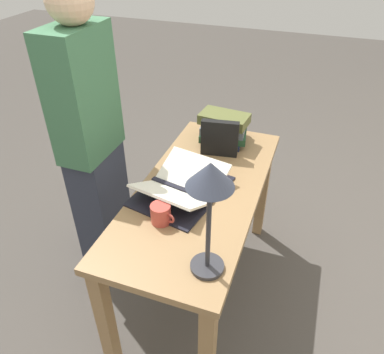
{
  "coord_description": "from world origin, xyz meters",
  "views": [
    {
      "loc": [
        1.37,
        0.45,
        1.84
      ],
      "look_at": [
        0.03,
        -0.03,
        0.82
      ],
      "focal_mm": 35.0,
      "sensor_mm": 36.0,
      "label": 1
    }
  ],
  "objects_px": {
    "open_book": "(182,186)",
    "person_reader": "(92,147)",
    "book_standing_upright": "(219,138)",
    "coffee_mug": "(161,214)",
    "book_stack_tall": "(224,128)",
    "reading_lamp": "(210,188)"
  },
  "relations": [
    {
      "from": "person_reader",
      "to": "coffee_mug",
      "type": "bearing_deg",
      "value": -122.15
    },
    {
      "from": "coffee_mug",
      "to": "book_stack_tall",
      "type": "bearing_deg",
      "value": 175.4
    },
    {
      "from": "open_book",
      "to": "person_reader",
      "type": "relative_size",
      "value": 0.32
    },
    {
      "from": "person_reader",
      "to": "book_stack_tall",
      "type": "bearing_deg",
      "value": -55.67
    },
    {
      "from": "book_stack_tall",
      "to": "reading_lamp",
      "type": "xyz_separation_m",
      "value": [
        0.94,
        0.2,
        0.29
      ]
    },
    {
      "from": "open_book",
      "to": "person_reader",
      "type": "distance_m",
      "value": 0.57
    },
    {
      "from": "book_stack_tall",
      "to": "book_standing_upright",
      "type": "height_order",
      "value": "book_standing_upright"
    },
    {
      "from": "open_book",
      "to": "person_reader",
      "type": "xyz_separation_m",
      "value": [
        -0.12,
        -0.55,
        0.04
      ]
    },
    {
      "from": "book_stack_tall",
      "to": "reading_lamp",
      "type": "bearing_deg",
      "value": 12.23
    },
    {
      "from": "reading_lamp",
      "to": "person_reader",
      "type": "distance_m",
      "value": 1.01
    },
    {
      "from": "open_book",
      "to": "reading_lamp",
      "type": "distance_m",
      "value": 0.59
    },
    {
      "from": "coffee_mug",
      "to": "person_reader",
      "type": "distance_m",
      "value": 0.65
    },
    {
      "from": "open_book",
      "to": "person_reader",
      "type": "bearing_deg",
      "value": -90.41
    },
    {
      "from": "coffee_mug",
      "to": "person_reader",
      "type": "bearing_deg",
      "value": -122.15
    },
    {
      "from": "book_stack_tall",
      "to": "person_reader",
      "type": "distance_m",
      "value": 0.74
    },
    {
      "from": "book_stack_tall",
      "to": "coffee_mug",
      "type": "xyz_separation_m",
      "value": [
        0.76,
        -0.06,
        -0.04
      ]
    },
    {
      "from": "book_stack_tall",
      "to": "person_reader",
      "type": "relative_size",
      "value": 0.18
    },
    {
      "from": "book_stack_tall",
      "to": "reading_lamp",
      "type": "distance_m",
      "value": 1.0
    },
    {
      "from": "book_standing_upright",
      "to": "person_reader",
      "type": "bearing_deg",
      "value": -75.8
    },
    {
      "from": "book_stack_tall",
      "to": "book_standing_upright",
      "type": "distance_m",
      "value": 0.15
    },
    {
      "from": "open_book",
      "to": "book_stack_tall",
      "type": "bearing_deg",
      "value": -174.33
    },
    {
      "from": "open_book",
      "to": "coffee_mug",
      "type": "xyz_separation_m",
      "value": [
        0.23,
        -0.01,
        0.01
      ]
    }
  ]
}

